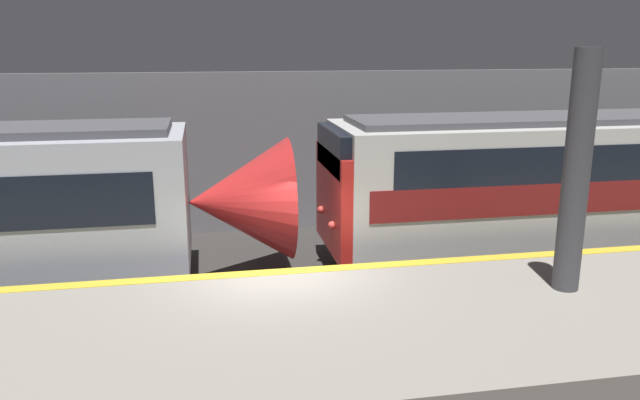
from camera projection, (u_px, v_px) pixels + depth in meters
The scene contains 4 objects.
ground_plane at pixel (280, 323), 11.94m from camera, with size 120.00×120.00×0.00m, color #33302D.
platform at pixel (298, 355), 9.59m from camera, with size 40.00×4.65×1.11m.
station_rear_barrier at pixel (251, 153), 17.43m from camera, with size 50.00×0.15×4.46m.
support_pillar_near at pixel (576, 173), 10.28m from camera, with size 0.44×0.44×4.06m.
Camera 1 is at (-1.26, -10.95, 5.22)m, focal length 35.00 mm.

